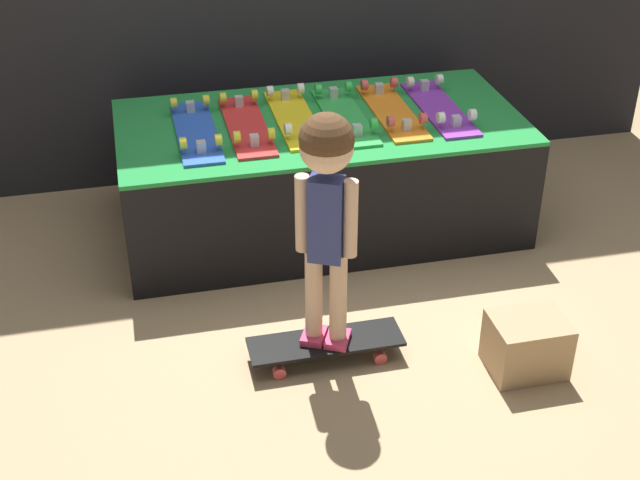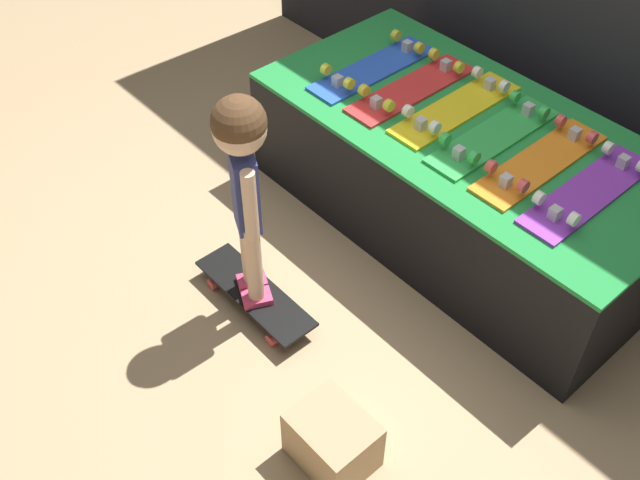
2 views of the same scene
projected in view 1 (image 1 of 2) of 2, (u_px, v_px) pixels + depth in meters
name	position (u px, v px, depth m)	size (l,w,h in m)	color
ground_plane	(348.00, 284.00, 4.11)	(16.00, 16.00, 0.00)	tan
display_rack	(320.00, 173.00, 4.44)	(1.94, 0.96, 0.58)	black
skateboard_blue_on_rack	(196.00, 130.00, 4.14)	(0.19, 0.70, 0.09)	blue
skateboard_red_on_rack	(246.00, 124.00, 4.20)	(0.19, 0.70, 0.09)	red
skateboard_yellow_on_rack	(295.00, 117.00, 4.27)	(0.19, 0.70, 0.09)	yellow
skateboard_green_on_rack	(345.00, 115.00, 4.29)	(0.19, 0.70, 0.09)	green
skateboard_orange_on_rack	(392.00, 110.00, 4.34)	(0.19, 0.70, 0.09)	orange
skateboard_purple_on_rack	(439.00, 106.00, 4.38)	(0.19, 0.70, 0.09)	purple
skateboard_on_floor	(326.00, 344.00, 3.62)	(0.63, 0.19, 0.09)	black
child	(326.00, 189.00, 3.25)	(0.22, 0.20, 0.99)	#E03D6B
storage_box	(527.00, 345.00, 3.54)	(0.30, 0.24, 0.24)	tan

